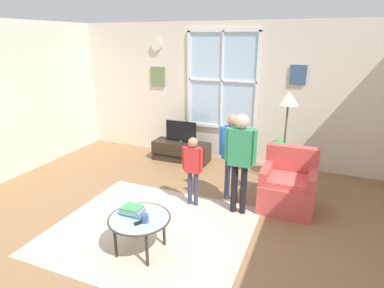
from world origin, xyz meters
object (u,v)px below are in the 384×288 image
at_px(book_stack, 132,210).
at_px(person_red_shirt, 193,164).
at_px(floor_lamp, 288,108).
at_px(armchair, 288,186).
at_px(person_green_shirt, 240,153).
at_px(person_blue_shirt, 233,148).
at_px(television, 181,131).
at_px(remote_near_books, 140,222).
at_px(cup, 145,218).
at_px(coffee_table, 139,220).
at_px(tv_stand, 181,151).
at_px(potted_plant_by_window, 278,157).

xyz_separation_m(book_stack, person_red_shirt, (0.27, 1.21, 0.17)).
bearing_deg(floor_lamp, person_red_shirt, -132.22).
relative_size(armchair, person_green_shirt, 0.60).
bearing_deg(person_blue_shirt, television, 138.31).
height_order(television, remote_near_books, television).
relative_size(cup, floor_lamp, 0.06).
distance_m(book_stack, remote_near_books, 0.24).
height_order(person_red_shirt, floor_lamp, floor_lamp).
relative_size(armchair, person_red_shirt, 0.82).
distance_m(cup, person_green_shirt, 1.59).
xyz_separation_m(coffee_table, book_stack, (-0.12, 0.05, 0.08)).
height_order(armchair, coffee_table, armchair).
bearing_deg(floor_lamp, cup, -114.64).
height_order(coffee_table, person_green_shirt, person_green_shirt).
bearing_deg(person_blue_shirt, floor_lamp, 53.51).
distance_m(book_stack, floor_lamp, 2.95).
bearing_deg(cup, remote_near_books, -129.92).
xyz_separation_m(armchair, person_blue_shirt, (-0.83, -0.11, 0.52)).
bearing_deg(tv_stand, armchair, -27.08).
height_order(television, coffee_table, television).
distance_m(person_red_shirt, person_blue_shirt, 0.64).
bearing_deg(remote_near_books, person_red_shirt, 86.68).
distance_m(person_blue_shirt, floor_lamp, 1.19).
distance_m(armchair, coffee_table, 2.27).
bearing_deg(potted_plant_by_window, armchair, -74.57).
xyz_separation_m(book_stack, potted_plant_by_window, (1.28, 2.77, -0.12)).
bearing_deg(floor_lamp, coffee_table, -117.03).
bearing_deg(cup, person_green_shirt, 61.76).
distance_m(coffee_table, remote_near_books, 0.12).
xyz_separation_m(cup, person_green_shirt, (0.72, 1.35, 0.42)).
bearing_deg(book_stack, remote_near_books, -37.15).
bearing_deg(person_green_shirt, potted_plant_by_window, 77.81).
height_order(tv_stand, floor_lamp, floor_lamp).
relative_size(armchair, floor_lamp, 0.54).
bearing_deg(floor_lamp, potted_plant_by_window, 110.21).
xyz_separation_m(cup, remote_near_books, (-0.04, -0.04, -0.03)).
height_order(tv_stand, cup, cup).
distance_m(tv_stand, coffee_table, 2.99).
bearing_deg(floor_lamp, person_blue_shirt, -126.49).
height_order(television, person_blue_shirt, person_blue_shirt).
xyz_separation_m(tv_stand, floor_lamp, (2.05, -0.38, 1.14)).
relative_size(person_green_shirt, floor_lamp, 0.91).
bearing_deg(remote_near_books, tv_stand, 105.75).
xyz_separation_m(television, person_red_shirt, (0.92, -1.62, 0.05)).
height_order(book_stack, floor_lamp, floor_lamp).
height_order(tv_stand, book_stack, book_stack).
distance_m(coffee_table, person_red_shirt, 1.29).
bearing_deg(tv_stand, book_stack, -77.11).
bearing_deg(tv_stand, person_red_shirt, -60.49).
relative_size(tv_stand, potted_plant_by_window, 1.66).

